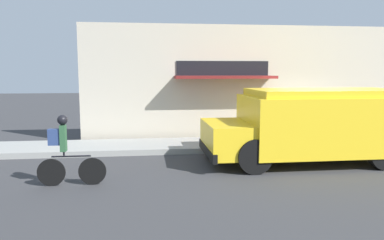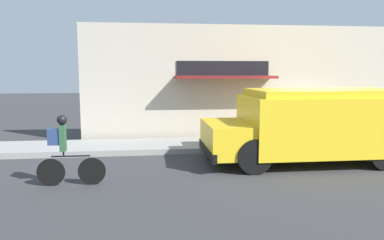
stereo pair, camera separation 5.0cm
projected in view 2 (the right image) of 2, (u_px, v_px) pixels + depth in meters
The scene contains 6 objects.
ground_plane at pixel (314, 151), 12.05m from camera, with size 70.00×70.00×0.00m, color #38383A.
sidewalk at pixel (302, 143), 13.03m from camera, with size 28.00×2.01×0.18m.
storefront at pixel (287, 83), 14.07m from camera, with size 15.36×1.09×4.24m.
school_bus at pixel (314, 124), 10.46m from camera, with size 5.65×2.84×2.06m.
cyclist at pixel (65, 150), 8.32m from camera, with size 1.52×0.22×1.60m.
trash_bin at pixel (376, 124), 13.96m from camera, with size 0.49×0.49×0.85m.
Camera 2 is at (-5.34, -11.26, 2.54)m, focal length 35.00 mm.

